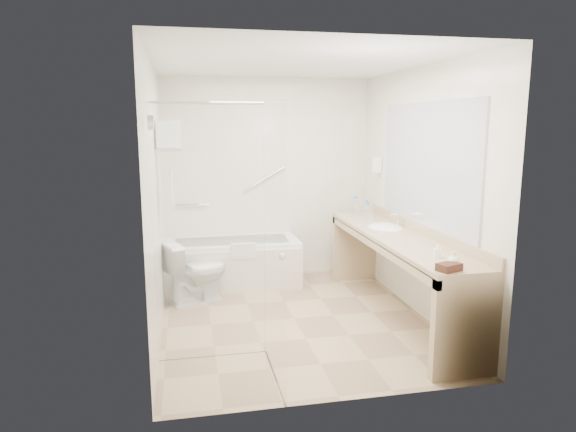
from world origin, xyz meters
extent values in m
plane|color=tan|center=(0.00, 0.00, 0.00)|extent=(3.20, 3.20, 0.00)
cube|color=silver|center=(0.00, 0.00, 2.50)|extent=(2.60, 3.20, 0.10)
cube|color=silver|center=(0.00, 1.60, 1.25)|extent=(2.60, 0.10, 2.50)
cube|color=silver|center=(0.00, -1.60, 1.25)|extent=(2.60, 0.10, 2.50)
cube|color=silver|center=(-1.30, 0.00, 1.25)|extent=(0.10, 3.20, 2.50)
cube|color=silver|center=(1.30, 0.00, 1.25)|extent=(0.10, 3.20, 2.50)
cube|color=white|center=(-0.50, 1.25, 0.28)|extent=(1.60, 0.70, 0.55)
cube|color=beige|center=(-0.50, 0.89, 0.25)|extent=(1.60, 0.02, 0.50)
cube|color=silver|center=(-0.40, 0.90, 0.50)|extent=(0.28, 0.06, 0.18)
cylinder|color=silver|center=(-0.95, 1.56, 0.95)|extent=(0.40, 0.03, 0.03)
cylinder|color=silver|center=(-0.05, 1.56, 1.25)|extent=(0.53, 0.03, 0.33)
cube|color=silver|center=(-0.85, -0.70, 1.05)|extent=(0.90, 0.01, 2.10)
cube|color=silver|center=(-0.40, -1.15, 1.05)|extent=(0.02, 0.90, 2.10)
cylinder|color=silver|center=(-0.85, -0.70, 2.10)|extent=(0.90, 0.02, 0.02)
sphere|color=silver|center=(-0.37, -1.30, 1.00)|extent=(0.05, 0.05, 0.05)
cylinder|color=silver|center=(-1.25, -1.15, 1.95)|extent=(0.04, 0.10, 0.10)
cube|color=silver|center=(-1.17, 0.35, 1.70)|extent=(0.24, 0.55, 0.02)
cylinder|color=silver|center=(-1.17, 0.35, 1.48)|extent=(0.02, 0.55, 0.02)
cube|color=silver|center=(-1.17, 0.35, 1.32)|extent=(0.03, 0.42, 0.32)
cube|color=silver|center=(-1.17, 0.35, 1.76)|extent=(0.22, 0.40, 0.08)
cube|color=silver|center=(-1.17, 0.35, 1.84)|extent=(0.22, 0.40, 0.08)
cube|color=silver|center=(-1.17, 0.35, 1.93)|extent=(0.22, 0.40, 0.08)
cube|color=tan|center=(1.02, -0.15, 0.82)|extent=(0.55, 2.70, 0.05)
cube|color=tan|center=(1.29, -0.15, 0.90)|extent=(0.03, 2.70, 0.10)
cube|color=tan|center=(0.77, -0.15, 0.77)|extent=(0.04, 2.70, 0.08)
cube|color=tan|center=(1.02, -1.46, 0.40)|extent=(0.55, 0.08, 0.80)
cube|color=tan|center=(1.02, 1.16, 0.40)|extent=(0.55, 0.08, 0.80)
ellipsoid|color=white|center=(1.05, 0.25, 0.82)|extent=(0.40, 0.52, 0.14)
cylinder|color=silver|center=(1.20, 0.25, 0.93)|extent=(0.03, 0.03, 0.14)
cube|color=#B1B6BE|center=(1.29, -0.15, 1.55)|extent=(0.02, 2.00, 1.20)
cube|color=white|center=(1.25, 1.05, 1.45)|extent=(0.08, 0.10, 0.18)
imported|color=white|center=(-0.95, 0.70, 0.34)|extent=(0.79, 0.63, 0.68)
cube|color=#462719|center=(0.89, -1.40, 0.88)|extent=(0.21, 0.17, 0.06)
imported|color=white|center=(0.99, -1.03, 0.88)|extent=(0.09, 0.13, 0.05)
imported|color=white|center=(0.97, -1.32, 0.90)|extent=(0.14, 0.16, 0.10)
cylinder|color=silver|center=(1.01, 1.10, 0.94)|extent=(0.07, 0.07, 0.19)
cylinder|color=blue|center=(1.01, 1.10, 1.05)|extent=(0.04, 0.04, 0.03)
cylinder|color=silver|center=(1.02, 0.72, 0.94)|extent=(0.06, 0.06, 0.17)
cylinder|color=blue|center=(1.02, 0.72, 1.04)|extent=(0.03, 0.03, 0.03)
cylinder|color=silver|center=(1.07, 0.88, 0.94)|extent=(0.06, 0.06, 0.17)
cylinder|color=blue|center=(1.07, 0.88, 1.04)|extent=(0.03, 0.03, 0.03)
cylinder|color=silver|center=(1.00, 1.02, 0.90)|extent=(0.08, 0.08, 0.09)
cylinder|color=silver|center=(0.95, 0.47, 0.90)|extent=(0.09, 0.09, 0.10)
camera|label=1|loc=(-1.04, -4.81, 1.95)|focal=32.00mm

